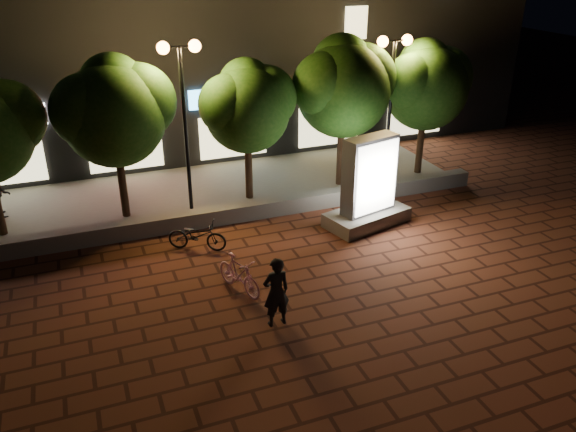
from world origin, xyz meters
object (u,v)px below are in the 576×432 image
street_lamp_left (182,84)px  street_lamp_right (393,72)px  scooter_parked (197,235)px  ad_kiosk (368,190)px  tree_mid (248,103)px  rider (276,292)px  tree_right (344,84)px  tree_left (114,108)px  scooter_pink (239,274)px  tree_far_right (427,82)px

street_lamp_left → street_lamp_right: bearing=0.0°
scooter_parked → street_lamp_right: bearing=-41.2°
ad_kiosk → scooter_parked: bearing=177.5°
tree_mid → street_lamp_left: (-2.05, -0.26, 0.81)m
street_lamp_left → scooter_parked: (-0.40, -2.62, -3.60)m
rider → scooter_parked: 4.17m
tree_mid → tree_right: bearing=0.0°
tree_mid → scooter_parked: bearing=-130.4°
tree_right → ad_kiosk: size_ratio=1.83×
tree_mid → street_lamp_right: size_ratio=0.90×
tree_left → scooter_parked: bearing=-61.8°
tree_right → street_lamp_left: street_lamp_left is taller
tree_left → tree_mid: tree_left is taller
tree_right → tree_mid: bearing=-180.0°
tree_left → scooter_pink: (2.02, -5.35, -2.97)m
street_lamp_left → scooter_parked: street_lamp_left is taller
tree_mid → rider: 7.51m
tree_left → tree_right: (7.30, 0.00, 0.12)m
scooter_pink → street_lamp_left: bearing=69.4°
tree_mid → tree_far_right: bearing=0.0°
street_lamp_right → tree_right: bearing=170.9°
ad_kiosk → scooter_pink: ad_kiosk is taller
tree_mid → tree_right: size_ratio=0.89×
street_lamp_left → scooter_parked: bearing=-98.7°
tree_right → scooter_pink: size_ratio=3.23×
tree_far_right → tree_left: bearing=180.0°
tree_mid → ad_kiosk: tree_mid is taller
rider → ad_kiosk: bearing=-141.6°
tree_right → street_lamp_right: (1.64, -0.26, 0.33)m
tree_left → scooter_parked: size_ratio=2.97×
street_lamp_left → ad_kiosk: 6.27m
tree_mid → ad_kiosk: bearing=-48.9°
scooter_pink → scooter_parked: scooter_pink is taller
tree_far_right → rider: 10.96m
ad_kiosk → scooter_pink: (-4.69, -2.24, -0.64)m
rider → street_lamp_left: bearing=-89.4°
tree_left → rider: size_ratio=2.92×
tree_right → street_lamp_right: 1.70m
rider → street_lamp_right: bearing=-137.7°
tree_mid → rider: tree_mid is taller
street_lamp_right → ad_kiosk: 4.56m
street_lamp_right → scooter_pink: size_ratio=3.17×
tree_far_right → scooter_pink: size_ratio=3.03×
tree_far_right → street_lamp_right: (-1.55, -0.26, 0.53)m
tree_far_right → scooter_parked: tree_far_right is taller
tree_right → scooter_parked: 7.16m
tree_far_right → tree_right: bearing=180.0°
scooter_pink → rider: size_ratio=0.94×
tree_right → rider: tree_right is taller
tree_far_right → ad_kiosk: (-3.79, -3.10, -2.26)m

